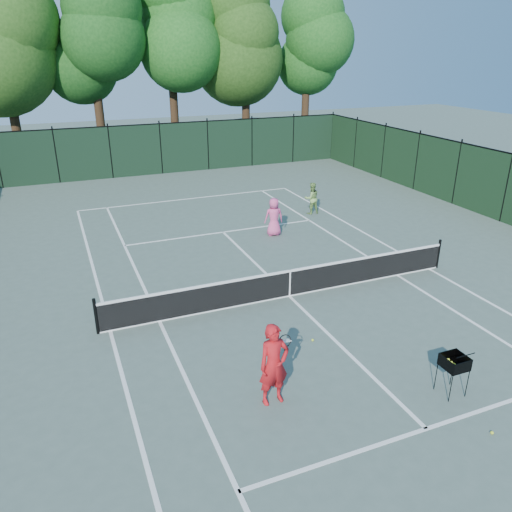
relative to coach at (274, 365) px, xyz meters
name	(u,v)px	position (x,y,z in m)	size (l,w,h in m)	color
ground	(289,296)	(2.53, 4.40, -0.95)	(90.00, 90.00, 0.00)	#4D5E53
sideline_doubles_left	(110,331)	(-2.95, 4.40, -0.95)	(0.10, 23.77, 0.01)	white
sideline_doubles_right	(429,269)	(8.02, 4.40, -0.95)	(0.10, 23.77, 0.01)	white
sideline_singles_left	(160,321)	(-1.58, 4.40, -0.95)	(0.10, 23.77, 0.01)	white
sideline_singles_right	(397,275)	(6.65, 4.40, -0.95)	(0.10, 23.77, 0.01)	white
baseline_far	(189,199)	(2.53, 16.28, -0.95)	(10.97, 0.10, 0.01)	white
service_line_near	(426,429)	(2.53, -2.00, -0.95)	(8.23, 0.10, 0.01)	white
service_line_far	(223,232)	(2.53, 10.80, -0.95)	(8.23, 0.10, 0.01)	white
center_service_line	(289,296)	(2.53, 4.40, -0.95)	(0.10, 12.80, 0.01)	white
tennis_net	(290,283)	(2.53, 4.40, -0.47)	(11.69, 0.09, 1.06)	black
fence_far	(161,149)	(2.53, 22.40, 0.55)	(24.00, 0.05, 3.00)	black
tree_2	(91,39)	(-0.47, 26.20, 6.78)	(6.00, 6.00, 12.40)	black
tree_3	(169,18)	(4.53, 26.70, 8.06)	(7.00, 7.00, 14.45)	black
tree_4	(245,33)	(9.53, 26.00, 7.19)	(6.20, 6.20, 12.97)	black
tree_5	(308,41)	(14.53, 26.50, 6.76)	(5.80, 5.80, 12.23)	black
coach	(274,365)	(0.00, 0.00, 0.00)	(0.94, 0.66, 1.90)	red
player_pink	(274,217)	(4.37, 9.67, -0.16)	(0.84, 0.62, 1.58)	#E04F8B
player_green	(312,198)	(7.21, 11.68, -0.21)	(0.73, 0.58, 1.48)	#7FAA55
ball_hopper	(455,362)	(3.79, -1.27, -0.14)	(0.51, 0.51, 0.97)	black
loose_ball_near_cart	(492,433)	(3.66, -2.63, -0.92)	(0.07, 0.07, 0.07)	#C4D62B
loose_ball_midcourt	(313,340)	(1.96, 1.81, -0.92)	(0.07, 0.07, 0.07)	#CFEF30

